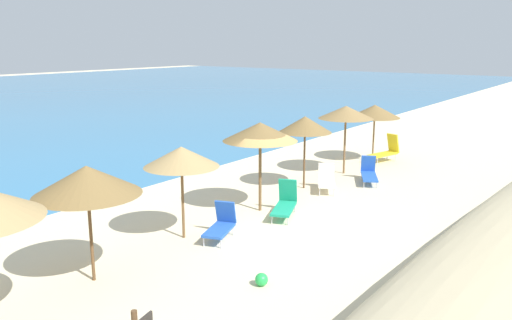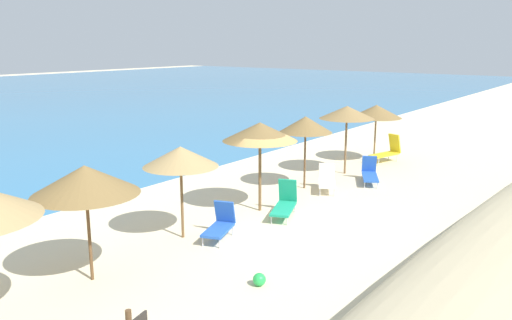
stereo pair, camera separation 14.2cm
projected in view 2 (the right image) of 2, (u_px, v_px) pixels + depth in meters
The scene contains 13 objects.
ground_plane at pixel (285, 221), 16.02m from camera, with size 160.00×160.00×0.00m, color beige.
beach_umbrella_1 at pixel (85, 180), 11.55m from camera, with size 2.39×2.39×2.71m.
beach_umbrella_2 at pixel (181, 157), 14.18m from camera, with size 2.07×2.07×2.61m.
beach_umbrella_3 at pixel (260, 132), 16.48m from camera, with size 2.39×2.39×2.90m.
beach_umbrella_4 at pixel (306, 125), 19.12m from camera, with size 1.97×1.97×2.72m.
beach_umbrella_5 at pixel (347, 113), 21.28m from camera, with size 2.25×2.25×2.83m.
beach_umbrella_6 at pixel (376, 111), 23.58m from camera, with size 2.27×2.27×2.61m.
lounge_chair_0 at pixel (285, 203), 16.43m from camera, with size 1.66×1.14×1.09m.
lounge_chair_1 at pixel (388, 151), 23.87m from camera, with size 1.71×1.00×1.25m.
lounge_chair_2 at pixel (370, 173), 20.37m from camera, with size 1.67×1.26×0.97m.
lounge_chair_3 at pixel (220, 224), 14.52m from camera, with size 1.40×0.98×1.00m.
lounge_chair_4 at pixel (327, 180), 19.17m from camera, with size 1.40×1.16×0.97m.
beach_ball at pixel (259, 280), 11.73m from camera, with size 0.30×0.30×0.30m, color green.
Camera 2 is at (-12.74, -8.36, 5.35)m, focal length 36.66 mm.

